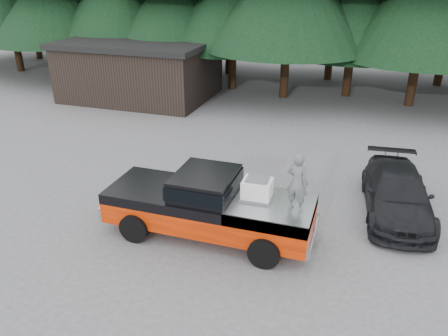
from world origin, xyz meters
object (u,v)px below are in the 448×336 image
(parked_car, at_px, (397,193))
(utility_building, at_px, (141,68))
(man_on_bed, at_px, (297,182))
(pickup_truck, at_px, (209,214))
(air_compressor, at_px, (257,190))

(parked_car, xyz_separation_m, utility_building, (-13.96, 9.74, 0.99))
(man_on_bed, bearing_deg, pickup_truck, 11.07)
(air_compressor, height_order, parked_car, air_compressor)
(pickup_truck, distance_m, utility_building, 15.51)
(pickup_truck, xyz_separation_m, utility_building, (-8.86, 12.69, 1.00))
(pickup_truck, xyz_separation_m, man_on_bed, (2.44, -0.16, 1.46))
(air_compressor, distance_m, utility_building, 16.19)
(air_compressor, bearing_deg, man_on_bed, -15.97)
(man_on_bed, relative_size, utility_building, 0.19)
(air_compressor, height_order, man_on_bed, man_on_bed)
(air_compressor, xyz_separation_m, parked_car, (3.76, 2.83, -0.92))
(pickup_truck, height_order, air_compressor, air_compressor)
(pickup_truck, distance_m, parked_car, 5.89)
(parked_car, height_order, utility_building, utility_building)
(air_compressor, xyz_separation_m, man_on_bed, (1.09, -0.28, 0.53))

